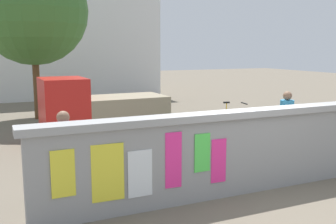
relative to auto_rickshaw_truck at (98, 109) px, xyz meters
The scene contains 10 objects.
ground 3.23m from the auto_rickshaw_truck, 60.77° to the left, with size 60.00×60.00×0.00m, color #6B6051.
poster_wall 5.50m from the auto_rickshaw_truck, 74.12° to the right, with size 8.12×0.42×1.55m.
auto_rickshaw_truck is the anchor object (origin of this frame).
motorcycle 3.51m from the auto_rickshaw_truck, 36.15° to the right, with size 1.90×0.56×0.87m.
bicycle_near 4.33m from the auto_rickshaw_truck, ahead, with size 1.69×0.47×0.95m.
bicycle_far 4.71m from the auto_rickshaw_truck, 60.01° to the right, with size 1.68×0.50×0.95m.
person_walking 5.28m from the auto_rickshaw_truck, 43.08° to the right, with size 0.47×0.47×1.62m.
person_bystander 4.79m from the auto_rickshaw_truck, 110.97° to the right, with size 0.48×0.48×1.62m.
tree_roadside 5.53m from the auto_rickshaw_truck, 106.09° to the left, with size 4.03×4.03×6.07m.
building_background 13.11m from the auto_rickshaw_truck, 86.15° to the left, with size 10.65×6.93×6.45m.
Camera 1 is at (-4.27, -5.86, 2.66)m, focal length 41.86 mm.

